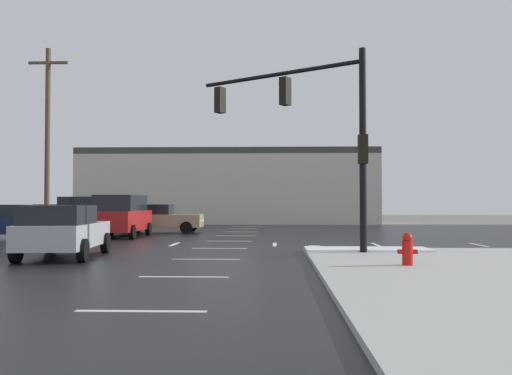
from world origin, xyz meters
The scene contains 14 objects.
ground_plane centered at (0.00, 0.00, 0.00)m, with size 120.00×120.00×0.00m, color slate.
road_asphalt centered at (0.00, 0.00, 0.01)m, with size 44.00×44.00×0.02m, color black.
snow_strip_curbside centered at (5.00, -4.00, 0.17)m, with size 4.00×1.60×0.06m, color white.
lane_markings centered at (1.20, -1.38, 0.02)m, with size 36.15×36.15×0.01m.
traffic_signal_mast centered at (3.28, -3.84, 4.42)m, with size 5.49×3.76×6.37m.
fire_hydrant centered at (5.26, -8.51, 0.54)m, with size 0.48×0.26×0.79m.
strip_building_background centered at (-1.76, 24.71, 3.00)m, with size 23.71×8.00×5.99m.
suv_red centered at (-5.46, 4.74, 1.09)m, with size 2.18×4.84×2.03m.
suv_white centered at (-9.01, 10.97, 1.09)m, with size 4.91×2.34×2.03m.
sedan_tan centered at (-4.48, 8.72, 0.85)m, with size 4.54×2.02×1.58m.
sedan_navy centered at (-9.27, 1.71, 0.85)m, with size 4.65×2.32×1.58m.
sedan_grey centered at (-12.22, 12.94, 0.85)m, with size 4.62×2.25×1.58m.
sedan_silver centered at (-4.31, -5.77, 0.85)m, with size 2.36×4.66×1.58m.
utility_pole_far centered at (-10.62, 8.42, 5.37)m, with size 2.20×0.28×10.29m.
Camera 1 is at (2.03, -22.53, 1.65)m, focal length 39.83 mm.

